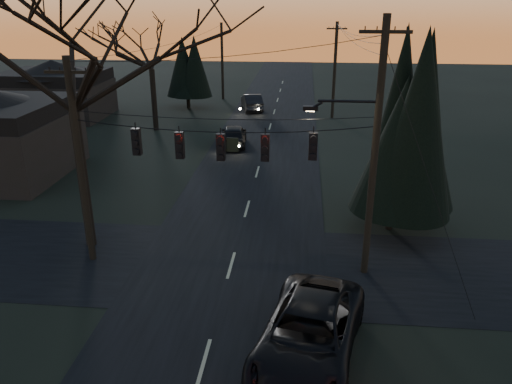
# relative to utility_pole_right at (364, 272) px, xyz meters

# --- Properties ---
(main_road) EXTENTS (8.00, 120.00, 0.02)m
(main_road) POSITION_rel_utility_pole_right_xyz_m (-5.50, 10.00, 0.01)
(main_road) COLOR black
(main_road) RESTS_ON ground
(cross_road) EXTENTS (60.00, 7.00, 0.02)m
(cross_road) POSITION_rel_utility_pole_right_xyz_m (-5.50, 0.00, 0.01)
(cross_road) COLOR black
(cross_road) RESTS_ON ground
(utility_pole_right) EXTENTS (5.00, 0.30, 10.00)m
(utility_pole_right) POSITION_rel_utility_pole_right_xyz_m (0.00, 0.00, 0.00)
(utility_pole_right) COLOR black
(utility_pole_right) RESTS_ON ground
(utility_pole_left) EXTENTS (1.80, 0.30, 8.50)m
(utility_pole_left) POSITION_rel_utility_pole_right_xyz_m (-11.50, 0.00, 0.00)
(utility_pole_left) COLOR black
(utility_pole_left) RESTS_ON ground
(utility_pole_far_r) EXTENTS (1.80, 0.30, 8.50)m
(utility_pole_far_r) POSITION_rel_utility_pole_right_xyz_m (0.00, 28.00, 0.00)
(utility_pole_far_r) COLOR black
(utility_pole_far_r) RESTS_ON ground
(utility_pole_far_l) EXTENTS (0.30, 0.30, 8.00)m
(utility_pole_far_l) POSITION_rel_utility_pole_right_xyz_m (-11.50, 36.00, 0.00)
(utility_pole_far_l) COLOR black
(utility_pole_far_l) RESTS_ON ground
(span_signal_assembly) EXTENTS (11.50, 0.44, 1.61)m
(span_signal_assembly) POSITION_rel_utility_pole_right_xyz_m (-5.74, 0.00, 5.23)
(span_signal_assembly) COLOR black
(span_signal_assembly) RESTS_ON ground
(bare_tree_left) EXTENTS (9.52, 9.52, 12.23)m
(bare_tree_left) POSITION_rel_utility_pole_right_xyz_m (-12.09, 1.29, 8.55)
(bare_tree_left) COLOR black
(bare_tree_left) RESTS_ON ground
(evergreen_right) EXTENTS (4.45, 4.45, 8.31)m
(evergreen_right) POSITION_rel_utility_pole_right_xyz_m (1.63, 4.29, 4.75)
(evergreen_right) COLOR black
(evergreen_right) RESTS_ON ground
(bare_tree_dist) EXTENTS (6.85, 6.85, 10.06)m
(bare_tree_dist) POSITION_rel_utility_pole_right_xyz_m (-15.03, 22.03, 7.03)
(bare_tree_dist) COLOR black
(bare_tree_dist) RESTS_ON ground
(evergreen_dist) EXTENTS (3.82, 3.82, 6.25)m
(evergreen_dist) POSITION_rel_utility_pole_right_xyz_m (-14.21, 30.91, 3.72)
(evergreen_dist) COLOR black
(evergreen_dist) RESTS_ON ground
(house_left_far) EXTENTS (9.00, 7.00, 5.20)m
(house_left_far) POSITION_rel_utility_pole_right_xyz_m (-25.50, 26.00, 2.60)
(house_left_far) COLOR black
(house_left_far) RESTS_ON ground
(suv_near) EXTENTS (4.08, 6.62, 1.71)m
(suv_near) POSITION_rel_utility_pole_right_xyz_m (-2.30, -5.43, 0.86)
(suv_near) COLOR black
(suv_near) RESTS_ON ground
(sedan_oncoming_a) EXTENTS (2.28, 4.79, 1.58)m
(sedan_oncoming_a) POSITION_rel_utility_pole_right_xyz_m (-7.84, 17.97, 0.79)
(sedan_oncoming_a) COLOR black
(sedan_oncoming_a) RESTS_ON ground
(sedan_oncoming_b) EXTENTS (2.76, 5.07, 1.58)m
(sedan_oncoming_b) POSITION_rel_utility_pole_right_xyz_m (-7.77, 30.63, 0.79)
(sedan_oncoming_b) COLOR black
(sedan_oncoming_b) RESTS_ON ground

